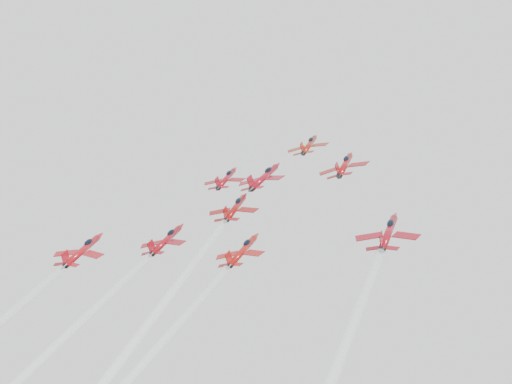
% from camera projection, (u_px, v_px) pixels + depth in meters
% --- Properties ---
extents(jet_lead, '(9.65, 11.83, 9.13)m').
position_uv_depth(jet_lead, '(309.00, 144.00, 156.45)').
color(jet_lead, maroon).
extents(jet_row2_left, '(9.28, 11.38, 8.78)m').
position_uv_depth(jet_row2_left, '(226.00, 178.00, 149.50)').
color(jet_row2_left, maroon).
extents(jet_row2_center, '(10.58, 12.97, 10.01)m').
position_uv_depth(jet_row2_center, '(264.00, 176.00, 143.93)').
color(jet_row2_center, maroon).
extents(jet_row2_right, '(10.23, 12.55, 9.69)m').
position_uv_depth(jet_row2_right, '(345.00, 164.00, 137.79)').
color(jet_row2_right, maroon).
extents(jet_center, '(9.69, 84.85, 64.76)m').
position_uv_depth(jet_center, '(103.00, 361.00, 91.45)').
color(jet_center, maroon).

